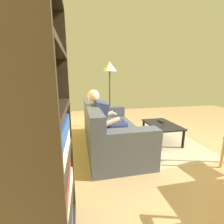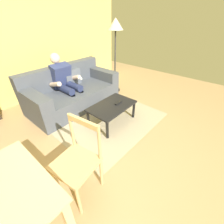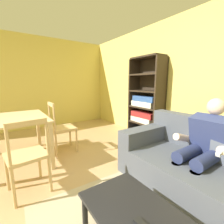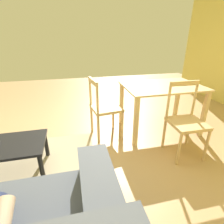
% 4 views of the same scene
% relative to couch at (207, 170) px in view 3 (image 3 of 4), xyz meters
% --- Properties ---
extents(ground_plane, '(8.79, 8.79, 0.00)m').
position_rel_couch_xyz_m(ground_plane, '(-0.84, -1.55, -0.31)').
color(ground_plane, tan).
extents(wall_back, '(6.79, 0.12, 2.60)m').
position_rel_couch_xyz_m(wall_back, '(-0.84, 1.06, 0.99)').
color(wall_back, '#DBC660').
rests_on(wall_back, ground_plane).
extents(wall_side, '(0.12, 5.22, 2.60)m').
position_rel_couch_xyz_m(wall_side, '(-4.24, -1.55, 0.99)').
color(wall_side, '#D2BE5D').
rests_on(wall_side, ground_plane).
extents(couch, '(2.01, 0.98, 0.85)m').
position_rel_couch_xyz_m(couch, '(0.00, 0.00, 0.00)').
color(couch, '#474C56').
rests_on(couch, ground_plane).
extents(person_lounging, '(0.59, 0.90, 1.13)m').
position_rel_couch_xyz_m(person_lounging, '(-0.10, 0.06, 0.27)').
color(person_lounging, navy).
rests_on(person_lounging, ground_plane).
extents(coffee_table, '(0.88, 0.55, 0.38)m').
position_rel_couch_xyz_m(coffee_table, '(0.03, -1.15, 0.02)').
color(coffee_table, black).
rests_on(coffee_table, ground_plane).
extents(bookshelf, '(0.83, 0.36, 1.88)m').
position_rel_couch_xyz_m(bookshelf, '(-1.76, 0.81, 0.47)').
color(bookshelf, '#2D2319').
rests_on(bookshelf, ground_plane).
extents(dining_table, '(1.21, 0.83, 0.77)m').
position_rel_couch_xyz_m(dining_table, '(-2.16, -1.73, 0.33)').
color(dining_table, '#D1B27F').
rests_on(dining_table, ground_plane).
extents(dining_chair_near_wall, '(0.43, 0.43, 0.96)m').
position_rel_couch_xyz_m(dining_chair_near_wall, '(-2.16, -1.04, 0.16)').
color(dining_chair_near_wall, tan).
rests_on(dining_chair_near_wall, ground_plane).
extents(dining_chair_facing_couch, '(0.47, 0.47, 0.93)m').
position_rel_couch_xyz_m(dining_chair_facing_couch, '(-1.22, -1.72, 0.16)').
color(dining_chair_facing_couch, tan).
rests_on(dining_chair_facing_couch, ground_plane).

